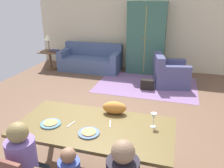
# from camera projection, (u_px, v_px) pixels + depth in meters

# --- Properties ---
(ground_plane) EXTENTS (7.08, 6.40, 0.02)m
(ground_plane) POSITION_uv_depth(u_px,v_px,m) (116.00, 113.00, 4.74)
(ground_plane) COLOR brown
(back_wall) EXTENTS (7.08, 0.10, 2.70)m
(back_wall) POSITION_uv_depth(u_px,v_px,m) (144.00, 26.00, 7.16)
(back_wall) COLOR beige
(back_wall) RESTS_ON ground_plane
(dining_table) EXTENTS (1.92, 0.96, 0.76)m
(dining_table) POSITION_uv_depth(u_px,v_px,m) (94.00, 130.00, 2.85)
(dining_table) COLOR brown
(dining_table) RESTS_ON ground_plane
(plate_near_man) EXTENTS (0.25, 0.25, 0.02)m
(plate_near_man) POSITION_uv_depth(u_px,v_px,m) (51.00, 124.00, 2.86)
(plate_near_man) COLOR teal
(plate_near_man) RESTS_ON dining_table
(pizza_near_man) EXTENTS (0.17, 0.17, 0.01)m
(pizza_near_man) POSITION_uv_depth(u_px,v_px,m) (51.00, 123.00, 2.85)
(pizza_near_man) COLOR #DD984C
(pizza_near_man) RESTS_ON plate_near_man
(plate_near_child) EXTENTS (0.25, 0.25, 0.02)m
(plate_near_child) POSITION_uv_depth(u_px,v_px,m) (89.00, 133.00, 2.66)
(plate_near_child) COLOR slate
(plate_near_child) RESTS_ON dining_table
(pizza_near_child) EXTENTS (0.17, 0.17, 0.01)m
(pizza_near_child) POSITION_uv_depth(u_px,v_px,m) (89.00, 132.00, 2.66)
(pizza_near_child) COLOR #DB9D4F
(pizza_near_child) RESTS_ON plate_near_child
(wine_glass) EXTENTS (0.07, 0.07, 0.19)m
(wine_glass) POSITION_uv_depth(u_px,v_px,m) (154.00, 117.00, 2.76)
(wine_glass) COLOR silver
(wine_glass) RESTS_ON dining_table
(fork) EXTENTS (0.05, 0.15, 0.01)m
(fork) POSITION_uv_depth(u_px,v_px,m) (71.00, 124.00, 2.86)
(fork) COLOR silver
(fork) RESTS_ON dining_table
(knife) EXTENTS (0.06, 0.17, 0.01)m
(knife) POSITION_uv_depth(u_px,v_px,m) (110.00, 124.00, 2.87)
(knife) COLOR silver
(knife) RESTS_ON dining_table
(cat) EXTENTS (0.34, 0.20, 0.17)m
(cat) POSITION_uv_depth(u_px,v_px,m) (114.00, 108.00, 3.10)
(cat) COLOR orange
(cat) RESTS_ON dining_table
(area_rug) EXTENTS (2.60, 1.80, 0.01)m
(area_rug) POSITION_uv_depth(u_px,v_px,m) (146.00, 85.00, 6.18)
(area_rug) COLOR gray
(area_rug) RESTS_ON ground_plane
(couch) EXTENTS (1.90, 0.86, 0.82)m
(couch) POSITION_uv_depth(u_px,v_px,m) (91.00, 61.00, 7.34)
(couch) COLOR #4B5F86
(couch) RESTS_ON ground_plane
(armchair) EXTENTS (1.02, 1.02, 0.82)m
(armchair) POSITION_uv_depth(u_px,v_px,m) (169.00, 73.00, 6.09)
(armchair) COLOR #4C4E78
(armchair) RESTS_ON ground_plane
(armoire) EXTENTS (1.10, 0.59, 2.10)m
(armoire) POSITION_uv_depth(u_px,v_px,m) (146.00, 38.00, 6.88)
(armoire) COLOR #376653
(armoire) RESTS_ON ground_plane
(side_table) EXTENTS (0.56, 0.56, 0.58)m
(side_table) POSITION_uv_depth(u_px,v_px,m) (50.00, 57.00, 7.42)
(side_table) COLOR brown
(side_table) RESTS_ON ground_plane
(table_lamp) EXTENTS (0.26, 0.26, 0.54)m
(table_lamp) POSITION_uv_depth(u_px,v_px,m) (48.00, 38.00, 7.20)
(table_lamp) COLOR #534240
(table_lamp) RESTS_ON side_table
(book_lower) EXTENTS (0.22, 0.16, 0.03)m
(book_lower) POSITION_uv_depth(u_px,v_px,m) (55.00, 51.00, 7.32)
(book_lower) COLOR #9D3932
(book_lower) RESTS_ON side_table
(book_upper) EXTENTS (0.22, 0.16, 0.03)m
(book_upper) POSITION_uv_depth(u_px,v_px,m) (55.00, 50.00, 7.29)
(book_upper) COLOR #344A7A
(book_upper) RESTS_ON book_lower
(handbag) EXTENTS (0.32, 0.16, 0.26)m
(handbag) POSITION_uv_depth(u_px,v_px,m) (147.00, 85.00, 5.85)
(handbag) COLOR black
(handbag) RESTS_ON ground_plane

